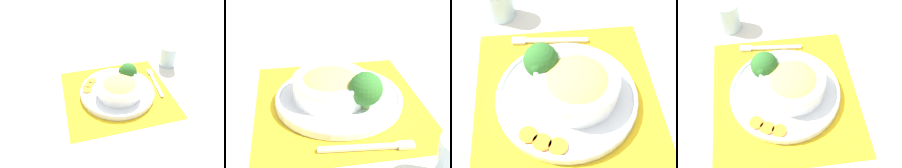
% 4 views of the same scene
% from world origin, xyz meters
% --- Properties ---
extents(ground_plane, '(4.00, 4.00, 0.00)m').
position_xyz_m(ground_plane, '(0.00, 0.00, 0.00)').
color(ground_plane, beige).
extents(placemat, '(0.46, 0.43, 0.00)m').
position_xyz_m(placemat, '(0.00, 0.00, 0.00)').
color(placemat, yellow).
rests_on(placemat, ground_plane).
extents(plate, '(0.29, 0.29, 0.02)m').
position_xyz_m(plate, '(0.00, 0.00, 0.02)').
color(plate, silver).
rests_on(plate, placemat).
extents(bowl, '(0.17, 0.17, 0.06)m').
position_xyz_m(bowl, '(-0.00, -0.02, 0.05)').
color(bowl, white).
rests_on(bowl, plate).
extents(broccoli_floret, '(0.07, 0.07, 0.08)m').
position_xyz_m(broccoli_floret, '(0.06, 0.04, 0.07)').
color(broccoli_floret, '#759E51').
rests_on(broccoli_floret, plate).
extents(carrot_slice_near, '(0.04, 0.04, 0.01)m').
position_xyz_m(carrot_slice_near, '(-0.08, 0.09, 0.02)').
color(carrot_slice_near, orange).
rests_on(carrot_slice_near, plate).
extents(carrot_slice_middle, '(0.04, 0.04, 0.01)m').
position_xyz_m(carrot_slice_middle, '(-0.10, 0.07, 0.02)').
color(carrot_slice_middle, orange).
rests_on(carrot_slice_middle, plate).
extents(carrot_slice_far, '(0.04, 0.04, 0.01)m').
position_xyz_m(carrot_slice_far, '(-0.11, 0.04, 0.02)').
color(carrot_slice_far, orange).
rests_on(carrot_slice_far, plate).
extents(fork, '(0.05, 0.18, 0.01)m').
position_xyz_m(fork, '(0.18, 0.02, 0.01)').
color(fork, '#B7B7BC').
rests_on(fork, placemat).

